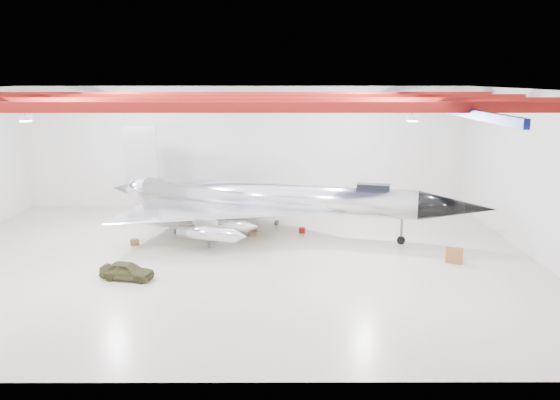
{
  "coord_description": "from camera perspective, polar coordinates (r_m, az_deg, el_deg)",
  "views": [
    {
      "loc": [
        3.08,
        -34.39,
        11.75
      ],
      "look_at": [
        3.18,
        2.0,
        3.55
      ],
      "focal_mm": 35.0,
      "sensor_mm": 36.0,
      "label": 1
    }
  ],
  "objects": [
    {
      "name": "parts_bin",
      "position": [
        41.47,
        -2.88,
        -3.49
      ],
      "size": [
        0.58,
        0.47,
        0.4
      ],
      "primitive_type": "cube",
      "rotation": [
        0.0,
        0.0,
        -0.03
      ],
      "color": "olive",
      "rests_on": "floor"
    },
    {
      "name": "crate_ply",
      "position": [
        40.62,
        -14.95,
        -4.26
      ],
      "size": [
        0.72,
        0.66,
        0.41
      ],
      "primitive_type": "cube",
      "rotation": [
        0.0,
        0.0,
        0.4
      ],
      "color": "olive",
      "rests_on": "floor"
    },
    {
      "name": "floor",
      "position": [
        36.47,
        -5.02,
        -6.15
      ],
      "size": [
        40.0,
        40.0,
        0.0
      ],
      "primitive_type": "plane",
      "color": "beige",
      "rests_on": "ground"
    },
    {
      "name": "engine_drum",
      "position": [
        39.03,
        -7.21,
        -4.61
      ],
      "size": [
        0.58,
        0.58,
        0.42
      ],
      "primitive_type": "cylinder",
      "rotation": [
        0.0,
        0.0,
        -0.3
      ],
      "color": "#59595B",
      "rests_on": "floor"
    },
    {
      "name": "wall_right",
      "position": [
        38.84,
        25.7,
        2.17
      ],
      "size": [
        0.0,
        30.0,
        30.0
      ],
      "primitive_type": "plane",
      "rotation": [
        1.57,
        0.0,
        -1.57
      ],
      "color": "silver",
      "rests_on": "floor"
    },
    {
      "name": "ceiling",
      "position": [
        34.54,
        -5.38,
        11.4
      ],
      "size": [
        40.0,
        40.0,
        0.0
      ],
      "primitive_type": "plane",
      "rotation": [
        3.14,
        0.0,
        0.0
      ],
      "color": "#0A0F38",
      "rests_on": "wall_back"
    },
    {
      "name": "oil_barrel",
      "position": [
        42.17,
        -5.32,
        -3.3
      ],
      "size": [
        0.52,
        0.43,
        0.34
      ],
      "primitive_type": "cube",
      "rotation": [
        0.0,
        0.0,
        0.08
      ],
      "color": "olive",
      "rests_on": "floor"
    },
    {
      "name": "ceiling_structure",
      "position": [
        34.56,
        -5.35,
        10.27
      ],
      "size": [
        39.5,
        29.5,
        1.08
      ],
      "color": "maroon",
      "rests_on": "ceiling"
    },
    {
      "name": "wall_back",
      "position": [
        49.88,
        -3.71,
        5.47
      ],
      "size": [
        40.0,
        0.0,
        40.0
      ],
      "primitive_type": "plane",
      "rotation": [
        1.57,
        0.0,
        0.0
      ],
      "color": "silver",
      "rests_on": "floor"
    },
    {
      "name": "desk",
      "position": [
        37.2,
        17.74,
        -5.56
      ],
      "size": [
        1.18,
        0.88,
        0.97
      ],
      "primitive_type": "cube",
      "rotation": [
        0.0,
        0.0,
        -0.37
      ],
      "color": "brown",
      "rests_on": "floor"
    },
    {
      "name": "spares_box",
      "position": [
        44.65,
        -0.35,
        -2.34
      ],
      "size": [
        0.48,
        0.48,
        0.34
      ],
      "primitive_type": "cylinder",
      "rotation": [
        0.0,
        0.0,
        0.35
      ],
      "color": "#59595B",
      "rests_on": "floor"
    },
    {
      "name": "tool_chest",
      "position": [
        42.23,
        2.32,
        -3.17
      ],
      "size": [
        0.52,
        0.52,
        0.43
      ],
      "primitive_type": "cylinder",
      "rotation": [
        0.0,
        0.0,
        0.09
      ],
      "color": "#9D0F10",
      "rests_on": "floor"
    },
    {
      "name": "crate_small",
      "position": [
        42.94,
        -10.75,
        -3.21
      ],
      "size": [
        0.48,
        0.42,
        0.3
      ],
      "primitive_type": "cube",
      "rotation": [
        0.0,
        0.0,
        0.2
      ],
      "color": "#59595B",
      "rests_on": "floor"
    },
    {
      "name": "jeep",
      "position": [
        33.86,
        -15.7,
        -7.13
      ],
      "size": [
        3.4,
        1.92,
        1.09
      ],
      "primitive_type": "imported",
      "rotation": [
        0.0,
        0.0,
        1.36
      ],
      "color": "#3C3C1E",
      "rests_on": "floor"
    },
    {
      "name": "toolbox_red",
      "position": [
        45.99,
        -7.19,
        -2.0
      ],
      "size": [
        0.51,
        0.43,
        0.33
      ],
      "primitive_type": "cube",
      "rotation": [
        0.0,
        0.0,
        -0.12
      ],
      "color": "#9D0F10",
      "rests_on": "floor"
    },
    {
      "name": "jet_aircraft",
      "position": [
        41.14,
        -0.66,
        -0.1
      ],
      "size": [
        28.98,
        20.61,
        8.04
      ],
      "rotation": [
        0.0,
        0.0,
        -0.26
      ],
      "color": "silver",
      "rests_on": "floor"
    }
  ]
}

